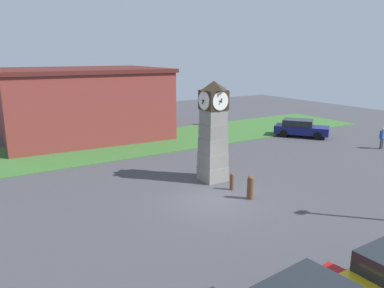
{
  "coord_description": "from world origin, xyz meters",
  "views": [
    {
      "loc": [
        -9.69,
        -13.58,
        6.74
      ],
      "look_at": [
        0.67,
        2.98,
        2.06
      ],
      "focal_mm": 35.0,
      "sensor_mm": 36.0,
      "label": 1
    }
  ],
  "objects_px": {
    "bollard_near_tower": "(232,181)",
    "pedestrian_crossing_lot": "(209,115)",
    "bollard_mid_row": "(250,187)",
    "clock_tower": "(213,133)",
    "car_silver_hatch": "(301,128)",
    "pedestrian_by_cars": "(382,137)"
  },
  "relations": [
    {
      "from": "bollard_near_tower",
      "to": "pedestrian_crossing_lot",
      "type": "distance_m",
      "value": 18.06
    },
    {
      "from": "clock_tower",
      "to": "pedestrian_by_cars",
      "type": "distance_m",
      "value": 14.65
    },
    {
      "from": "pedestrian_by_cars",
      "to": "bollard_near_tower",
      "type": "bearing_deg",
      "value": -176.3
    },
    {
      "from": "bollard_mid_row",
      "to": "pedestrian_crossing_lot",
      "type": "xyz_separation_m",
      "value": [
        9.3,
        16.93,
        0.39
      ]
    },
    {
      "from": "bollard_mid_row",
      "to": "pedestrian_by_cars",
      "type": "height_order",
      "value": "pedestrian_by_cars"
    },
    {
      "from": "bollard_near_tower",
      "to": "pedestrian_by_cars",
      "type": "distance_m",
      "value": 14.6
    },
    {
      "from": "bollard_near_tower",
      "to": "bollard_mid_row",
      "type": "distance_m",
      "value": 1.45
    },
    {
      "from": "car_silver_hatch",
      "to": "bollard_mid_row",
      "type": "bearing_deg",
      "value": -146.42
    },
    {
      "from": "bollard_near_tower",
      "to": "pedestrian_by_cars",
      "type": "bearing_deg",
      "value": 3.7
    },
    {
      "from": "car_silver_hatch",
      "to": "pedestrian_by_cars",
      "type": "distance_m",
      "value": 6.37
    },
    {
      "from": "bollard_mid_row",
      "to": "clock_tower",
      "type": "bearing_deg",
      "value": 88.69
    },
    {
      "from": "car_silver_hatch",
      "to": "pedestrian_crossing_lot",
      "type": "xyz_separation_m",
      "value": [
        -3.51,
        8.42,
        0.24
      ]
    },
    {
      "from": "car_silver_hatch",
      "to": "pedestrian_crossing_lot",
      "type": "distance_m",
      "value": 9.13
    },
    {
      "from": "bollard_mid_row",
      "to": "pedestrian_crossing_lot",
      "type": "relative_size",
      "value": 0.68
    },
    {
      "from": "pedestrian_by_cars",
      "to": "clock_tower",
      "type": "bearing_deg",
      "value": 176.74
    },
    {
      "from": "bollard_near_tower",
      "to": "car_silver_hatch",
      "type": "bearing_deg",
      "value": 28.91
    },
    {
      "from": "bollard_mid_row",
      "to": "pedestrian_by_cars",
      "type": "distance_m",
      "value": 14.79
    },
    {
      "from": "clock_tower",
      "to": "pedestrian_crossing_lot",
      "type": "xyz_separation_m",
      "value": [
        9.23,
        13.71,
        -1.69
      ]
    },
    {
      "from": "clock_tower",
      "to": "bollard_near_tower",
      "type": "distance_m",
      "value": 2.84
    },
    {
      "from": "bollard_near_tower",
      "to": "car_silver_hatch",
      "type": "distance_m",
      "value": 14.61
    },
    {
      "from": "bollard_near_tower",
      "to": "pedestrian_by_cars",
      "type": "xyz_separation_m",
      "value": [
        14.57,
        0.94,
        0.44
      ]
    },
    {
      "from": "bollard_mid_row",
      "to": "bollard_near_tower",
      "type": "bearing_deg",
      "value": 88.88
    }
  ]
}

